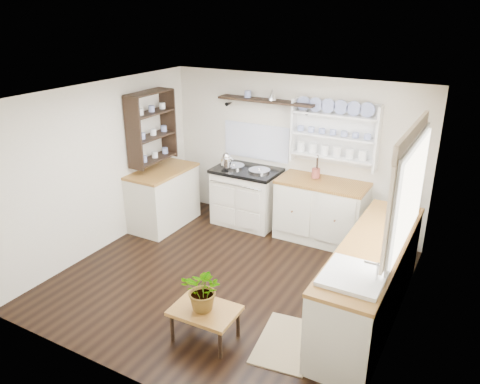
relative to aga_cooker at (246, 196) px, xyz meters
name	(u,v)px	position (x,y,z in m)	size (l,w,h in m)	color
floor	(229,279)	(0.61, -1.57, -0.46)	(4.00, 3.80, 0.01)	black
wall_back	(293,153)	(0.61, 0.33, 0.69)	(4.00, 0.02, 2.30)	beige
wall_right	(405,232)	(2.61, -1.57, 0.69)	(0.02, 3.80, 2.30)	beige
wall_left	(102,168)	(-1.39, -1.57, 0.69)	(0.02, 3.80, 2.30)	beige
ceiling	(228,96)	(0.61, -1.57, 1.84)	(4.00, 3.80, 0.01)	white
window	(409,187)	(2.56, -1.42, 1.11)	(0.08, 1.55, 1.22)	white
aga_cooker	(246,196)	(0.00, 0.00, 0.00)	(1.00, 0.70, 0.92)	silver
back_cabinets	(321,210)	(1.21, 0.03, 0.01)	(1.27, 0.63, 0.90)	beige
right_cabinets	(370,280)	(2.31, -1.47, 0.00)	(0.62, 2.43, 0.90)	beige
belfast_sink	(353,287)	(2.31, -2.22, 0.35)	(0.55, 0.60, 0.45)	white
left_cabinets	(164,197)	(-1.09, -0.67, 0.01)	(0.62, 1.13, 0.90)	beige
plate_rack	(336,133)	(1.26, 0.29, 1.10)	(1.20, 0.22, 0.90)	white
high_shelf	(266,101)	(0.21, 0.21, 1.45)	(1.50, 0.29, 0.16)	black
left_shelving	(151,127)	(-1.23, -0.67, 1.09)	(0.28, 0.80, 1.05)	black
kettle	(226,160)	(-0.28, -0.12, 0.58)	(0.17, 0.17, 0.21)	silver
utensil_crock	(316,173)	(1.07, 0.11, 0.52)	(0.12, 0.12, 0.14)	#9E463A
center_table	(205,313)	(0.96, -2.66, -0.14)	(0.68, 0.49, 0.36)	brown
potted_plant	(204,289)	(0.96, -2.66, 0.14)	(0.42, 0.36, 0.46)	#3F7233
floor_rug	(286,342)	(1.72, -2.32, -0.45)	(0.55, 0.85, 0.02)	olive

